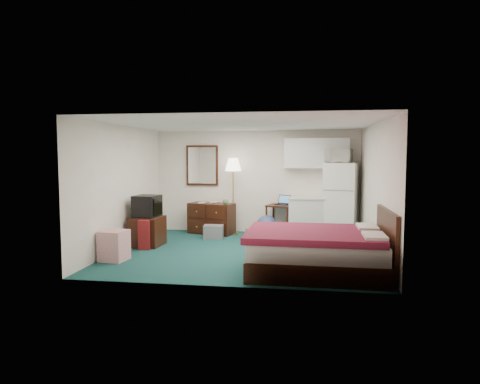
% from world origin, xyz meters
% --- Properties ---
extents(floor, '(5.00, 4.50, 0.01)m').
position_xyz_m(floor, '(0.00, 0.00, 0.00)').
color(floor, '#0F2A29').
rests_on(floor, ground).
extents(ceiling, '(5.00, 4.50, 0.01)m').
position_xyz_m(ceiling, '(0.00, 0.00, 2.50)').
color(ceiling, beige).
rests_on(ceiling, walls).
extents(walls, '(5.01, 4.51, 2.50)m').
position_xyz_m(walls, '(0.00, 0.00, 1.25)').
color(walls, beige).
rests_on(walls, floor).
extents(mirror, '(0.80, 0.06, 1.00)m').
position_xyz_m(mirror, '(-1.35, 2.22, 1.65)').
color(mirror, white).
rests_on(mirror, walls).
extents(upper_cabinets, '(1.50, 0.35, 0.70)m').
position_xyz_m(upper_cabinets, '(1.45, 2.08, 1.95)').
color(upper_cabinets, white).
rests_on(upper_cabinets, walls).
extents(headboard, '(0.06, 1.56, 1.00)m').
position_xyz_m(headboard, '(2.46, -1.31, 0.55)').
color(headboard, black).
rests_on(headboard, walls).
extents(dresser, '(1.19, 0.79, 0.74)m').
position_xyz_m(dresser, '(-1.05, 1.88, 0.37)').
color(dresser, black).
rests_on(dresser, floor).
extents(floor_lamp, '(0.47, 0.47, 1.84)m').
position_xyz_m(floor_lamp, '(-0.52, 1.92, 0.92)').
color(floor_lamp, gold).
rests_on(floor_lamp, floor).
extents(desk, '(0.70, 0.70, 0.73)m').
position_xyz_m(desk, '(0.62, 1.93, 0.36)').
color(desk, black).
rests_on(desk, floor).
extents(exercise_ball, '(0.59, 0.59, 0.50)m').
position_xyz_m(exercise_ball, '(0.31, 1.71, 0.25)').
color(exercise_ball, navy).
rests_on(exercise_ball, floor).
extents(kitchen_counter, '(0.84, 0.66, 0.89)m').
position_xyz_m(kitchen_counter, '(1.22, 1.91, 0.44)').
color(kitchen_counter, white).
rests_on(kitchen_counter, floor).
extents(fridge, '(0.87, 0.87, 1.73)m').
position_xyz_m(fridge, '(2.02, 1.88, 0.86)').
color(fridge, white).
rests_on(fridge, floor).
extents(bed, '(2.14, 1.68, 0.68)m').
position_xyz_m(bed, '(1.36, -1.31, 0.34)').
color(bed, maroon).
rests_on(bed, floor).
extents(tv_stand, '(0.64, 0.70, 0.61)m').
position_xyz_m(tv_stand, '(-2.09, 0.31, 0.31)').
color(tv_stand, black).
rests_on(tv_stand, floor).
extents(suitcase, '(0.29, 0.41, 0.60)m').
position_xyz_m(suitcase, '(-2.03, 0.03, 0.30)').
color(suitcase, '#5F0906').
rests_on(suitcase, floor).
extents(retail_box, '(0.48, 0.48, 0.55)m').
position_xyz_m(retail_box, '(-2.22, -1.02, 0.27)').
color(retail_box, silver).
rests_on(retail_box, floor).
extents(file_bin, '(0.47, 0.37, 0.31)m').
position_xyz_m(file_bin, '(-0.87, 1.27, 0.15)').
color(file_bin, slate).
rests_on(file_bin, floor).
extents(cardboard_box_a, '(0.29, 0.26, 0.20)m').
position_xyz_m(cardboard_box_a, '(-0.03, 1.63, 0.10)').
color(cardboard_box_a, '#957C5A').
rests_on(cardboard_box_a, floor).
extents(cardboard_box_b, '(0.24, 0.28, 0.25)m').
position_xyz_m(cardboard_box_b, '(0.23, 1.23, 0.13)').
color(cardboard_box_b, '#957C5A').
rests_on(cardboard_box_b, floor).
extents(laptop, '(0.40, 0.38, 0.22)m').
position_xyz_m(laptop, '(0.66, 1.95, 0.84)').
color(laptop, black).
rests_on(laptop, desk).
extents(crt_tv, '(0.54, 0.57, 0.45)m').
position_xyz_m(crt_tv, '(-2.09, 0.32, 0.84)').
color(crt_tv, black).
rests_on(crt_tv, tv_stand).
extents(microwave, '(0.64, 0.46, 0.39)m').
position_xyz_m(microwave, '(1.95, 1.86, 1.92)').
color(microwave, white).
rests_on(microwave, fridge).
extents(book_a, '(0.16, 0.03, 0.22)m').
position_xyz_m(book_a, '(-1.35, 1.87, 0.85)').
color(book_a, '#957C5A').
rests_on(book_a, dresser).
extents(book_b, '(0.18, 0.03, 0.25)m').
position_xyz_m(book_b, '(-1.10, 1.99, 0.87)').
color(book_b, '#957C5A').
rests_on(book_b, dresser).
extents(mug, '(0.18, 0.17, 0.14)m').
position_xyz_m(mug, '(-0.67, 1.70, 0.81)').
color(mug, '#54984C').
rests_on(mug, dresser).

